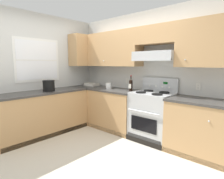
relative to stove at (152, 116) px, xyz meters
name	(u,v)px	position (x,y,z in m)	size (l,w,h in m)	color
ground_plane	(82,152)	(-0.60, -1.25, -0.48)	(7.04, 7.04, 0.00)	beige
wall_back	(152,64)	(-0.19, 0.27, 1.00)	(4.68, 0.57, 2.55)	silver
wall_left	(43,70)	(-2.19, -1.03, 0.87)	(0.47, 4.00, 2.55)	silver
counter_back_run	(133,113)	(-0.43, -0.01, -0.03)	(3.60, 0.65, 0.91)	tan
counter_left_run	(43,113)	(-1.84, -1.26, -0.03)	(0.63, 1.91, 0.91)	tan
stove	(152,116)	(0.00, 0.00, 0.00)	(0.76, 0.62, 1.20)	#B7BABC
wine_bottle	(131,85)	(-0.53, 0.03, 0.57)	(0.07, 0.08, 0.33)	black
bowl	(92,85)	(-1.83, 0.10, 0.46)	(0.34, 0.23, 0.07)	beige
bucket	(49,85)	(-1.77, -1.14, 0.55)	(0.25, 0.25, 0.23)	black
paper_towel_roll	(109,86)	(-1.12, -0.02, 0.50)	(0.13, 0.13, 0.13)	white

